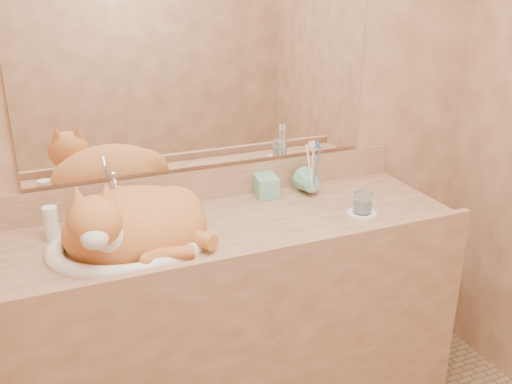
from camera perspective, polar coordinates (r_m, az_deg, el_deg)
name	(u,v)px	position (r m, az deg, el deg)	size (l,w,h in m)	color
wall_back	(203,95)	(2.09, -5.35, 9.66)	(2.40, 0.02, 2.50)	#966244
vanity_counter	(233,329)	(2.18, -2.33, -13.50)	(1.60, 0.55, 0.85)	brown
mirror	(202,56)	(2.06, -5.38, 13.41)	(1.30, 0.02, 0.80)	white
sink_basin	(127,223)	(1.84, -12.75, -3.06)	(0.50, 0.42, 0.16)	white
faucet	(116,200)	(2.01, -13.80, -0.77)	(0.04, 0.12, 0.17)	silver
cat	(132,222)	(1.84, -12.32, -2.94)	(0.47, 0.38, 0.25)	#BE642B
soap_dispenser	(270,178)	(2.14, 1.42, 1.38)	(0.08, 0.08, 0.18)	#77BE9D
toothbrush_cup	(313,187)	(2.19, 5.68, 0.53)	(0.10, 0.10, 0.09)	#77BE9D
toothbrushes	(313,165)	(2.16, 5.77, 2.73)	(0.04, 0.04, 0.23)	white
saucer	(362,214)	(2.08, 10.54, -2.14)	(0.11, 0.11, 0.01)	white
water_glass	(363,202)	(2.06, 10.62, -1.03)	(0.07, 0.07, 0.08)	silver
lotion_bottle	(51,224)	(1.96, -19.78, -2.99)	(0.05, 0.05, 0.11)	white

